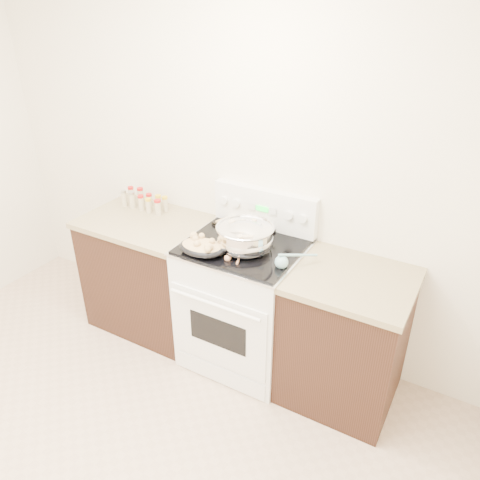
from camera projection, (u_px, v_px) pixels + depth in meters
The scene contains 9 objects.
counter_left at pixel (151, 272), 3.65m from camera, with size 0.93×0.67×0.92m.
counter_right at pixel (344, 338), 2.97m from camera, with size 0.73×0.67×0.92m.
kitchen_range at pixel (244, 301), 3.27m from camera, with size 0.78×0.73×1.22m.
mixing_bowl at pixel (245, 238), 2.95m from camera, with size 0.37×0.37×0.22m.
roasting_pan at pixel (202, 247), 2.92m from camera, with size 0.31×0.23×0.12m.
baking_sheet at pixel (244, 225), 3.25m from camera, with size 0.45×0.37×0.06m.
wooden_spoon at pixel (233, 256), 2.89m from camera, with size 0.11×0.26×0.04m.
blue_ladle at pixel (283, 261), 2.79m from camera, with size 0.20×0.23×0.10m.
spice_jars at pixel (144, 201), 3.57m from camera, with size 0.38×0.15×0.13m.
Camera 1 is at (1.65, -0.91, 2.42)m, focal length 35.00 mm.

